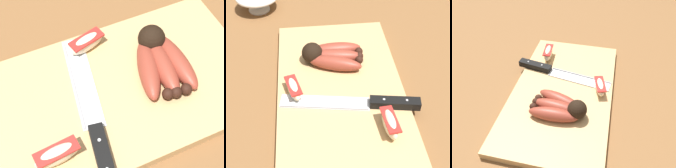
# 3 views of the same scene
# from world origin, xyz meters

# --- Properties ---
(ground_plane) EXTENTS (6.00, 6.00, 0.00)m
(ground_plane) POSITION_xyz_m (0.00, 0.00, 0.00)
(ground_plane) COLOR brown
(cutting_board) EXTENTS (0.46, 0.26, 0.02)m
(cutting_board) POSITION_xyz_m (-0.01, 0.01, 0.01)
(cutting_board) COLOR tan
(cutting_board) RESTS_ON ground_plane
(banana_bunch) EXTENTS (0.10, 0.14, 0.05)m
(banana_bunch) POSITION_xyz_m (0.07, 0.02, 0.04)
(banana_bunch) COLOR black
(banana_bunch) RESTS_ON cutting_board
(chefs_knife) EXTENTS (0.07, 0.28, 0.02)m
(chefs_knife) POSITION_xyz_m (-0.08, -0.04, 0.03)
(chefs_knife) COLOR silver
(chefs_knife) RESTS_ON cutting_board
(apple_wedge_near) EXTENTS (0.07, 0.04, 0.03)m
(apple_wedge_near) POSITION_xyz_m (-0.03, 0.11, 0.04)
(apple_wedge_near) COLOR #F4E5C1
(apple_wedge_near) RESTS_ON cutting_board
(apple_wedge_middle) EXTENTS (0.07, 0.03, 0.04)m
(apple_wedge_middle) POSITION_xyz_m (-0.14, -0.06, 0.04)
(apple_wedge_middle) COLOR #F4E5C1
(apple_wedge_middle) RESTS_ON cutting_board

